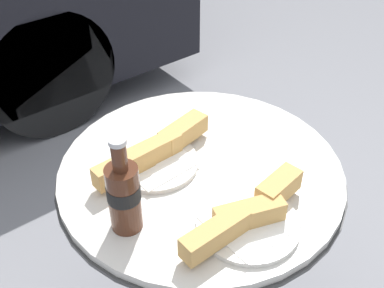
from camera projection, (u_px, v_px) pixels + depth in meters
name	position (u px, v px, depth m)	size (l,w,h in m)	color
bistro_table	(200.00, 223.00, 1.23)	(0.67, 0.67, 0.75)	#333333
cola_bottle_left	(124.00, 194.00, 0.92)	(0.07, 0.07, 0.22)	#4C2819
lunch_plate_near	(155.00, 154.00, 1.11)	(0.32, 0.20, 0.06)	silver
lunch_plate_far	(248.00, 217.00, 0.96)	(0.32, 0.21, 0.06)	silver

